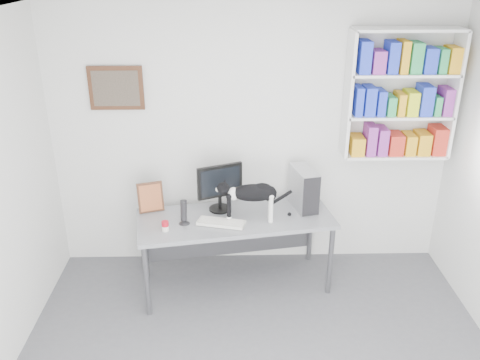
# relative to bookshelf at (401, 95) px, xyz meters

# --- Properties ---
(room) EXTENTS (4.01, 4.01, 2.70)m
(room) POSITION_rel_bookshelf_xyz_m (-1.40, -1.85, -0.50)
(room) COLOR #545459
(room) RESTS_ON ground
(bookshelf) EXTENTS (1.03, 0.28, 1.24)m
(bookshelf) POSITION_rel_bookshelf_xyz_m (0.00, 0.00, 0.00)
(bookshelf) COLOR silver
(bookshelf) RESTS_ON room
(wall_art) EXTENTS (0.52, 0.04, 0.42)m
(wall_art) POSITION_rel_bookshelf_xyz_m (-2.70, 0.12, 0.05)
(wall_art) COLOR #4E2D19
(wall_art) RESTS_ON room
(desk) EXTENTS (1.94, 1.02, 0.77)m
(desk) POSITION_rel_bookshelf_xyz_m (-1.57, -0.39, -1.46)
(desk) COLOR slate
(desk) RESTS_ON room
(monitor) EXTENTS (0.50, 0.37, 0.48)m
(monitor) POSITION_rel_bookshelf_xyz_m (-1.72, -0.24, -0.84)
(monitor) COLOR black
(monitor) RESTS_ON desk
(keyboard) EXTENTS (0.47, 0.27, 0.03)m
(keyboard) POSITION_rel_bookshelf_xyz_m (-1.71, -0.53, -1.06)
(keyboard) COLOR beige
(keyboard) RESTS_ON desk
(pc_tower) EXTENTS (0.27, 0.43, 0.40)m
(pc_tower) POSITION_rel_bookshelf_xyz_m (-0.90, -0.19, -0.88)
(pc_tower) COLOR #BBBCC1
(pc_tower) RESTS_ON desk
(speaker) EXTENTS (0.12, 0.12, 0.25)m
(speaker) POSITION_rel_bookshelf_xyz_m (-2.05, -0.51, -0.96)
(speaker) COLOR black
(speaker) RESTS_ON desk
(leaning_print) EXTENTS (0.26, 0.17, 0.31)m
(leaning_print) POSITION_rel_bookshelf_xyz_m (-2.39, -0.25, -0.93)
(leaning_print) COLOR #4E2D19
(leaning_print) RESTS_ON desk
(soup_can) EXTENTS (0.08, 0.08, 0.09)m
(soup_can) POSITION_rel_bookshelf_xyz_m (-2.21, -0.64, -1.03)
(soup_can) COLOR #B20F1E
(soup_can) RESTS_ON desk
(cat) EXTENTS (0.63, 0.18, 0.39)m
(cat) POSITION_rel_bookshelf_xyz_m (-1.42, -0.46, -0.89)
(cat) COLOR black
(cat) RESTS_ON desk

